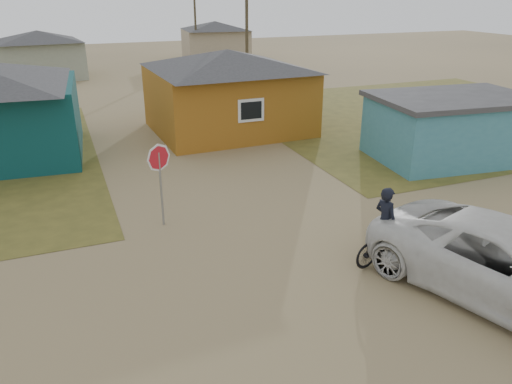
% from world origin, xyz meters
% --- Properties ---
extents(ground, '(120.00, 120.00, 0.00)m').
position_xyz_m(ground, '(0.00, 0.00, 0.00)').
color(ground, '#8F7A52').
extents(grass_ne, '(20.00, 18.00, 0.00)m').
position_xyz_m(grass_ne, '(14.00, 13.00, 0.01)').
color(grass_ne, brown).
rests_on(grass_ne, ground).
extents(house_yellow, '(7.72, 6.76, 3.90)m').
position_xyz_m(house_yellow, '(2.50, 14.00, 2.00)').
color(house_yellow, '#965B17').
rests_on(house_yellow, ground).
extents(shed_turquoise, '(6.71, 4.93, 2.60)m').
position_xyz_m(shed_turquoise, '(9.50, 6.50, 1.31)').
color(shed_turquoise, teal).
rests_on(shed_turquoise, ground).
extents(house_pale_west, '(7.04, 6.15, 3.60)m').
position_xyz_m(house_pale_west, '(-6.00, 34.00, 1.86)').
color(house_pale_west, gray).
rests_on(house_pale_west, ground).
extents(house_beige_east, '(6.95, 6.05, 3.60)m').
position_xyz_m(house_beige_east, '(10.00, 40.00, 1.86)').
color(house_beige_east, tan).
rests_on(house_beige_east, ground).
extents(utility_pole_near, '(1.40, 0.20, 8.00)m').
position_xyz_m(utility_pole_near, '(6.50, 22.00, 4.14)').
color(utility_pole_near, '#453C29').
rests_on(utility_pole_near, ground).
extents(utility_pole_far, '(1.40, 0.20, 8.00)m').
position_xyz_m(utility_pole_far, '(7.50, 38.00, 4.14)').
color(utility_pole_far, '#453C29').
rests_on(utility_pole_far, ground).
extents(stop_sign, '(0.82, 0.12, 2.51)m').
position_xyz_m(stop_sign, '(-2.77, 4.58, 1.84)').
color(stop_sign, gray).
rests_on(stop_sign, ground).
extents(cyclist, '(1.89, 0.88, 2.06)m').
position_xyz_m(cyclist, '(1.97, 0.33, 0.75)').
color(cyclist, black).
rests_on(cyclist, ground).
extents(vehicle, '(4.72, 6.87, 1.74)m').
position_xyz_m(vehicle, '(3.60, -2.07, 0.87)').
color(vehicle, silver).
rests_on(vehicle, ground).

